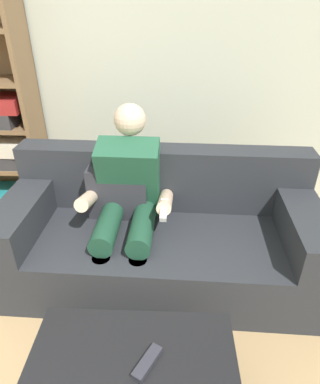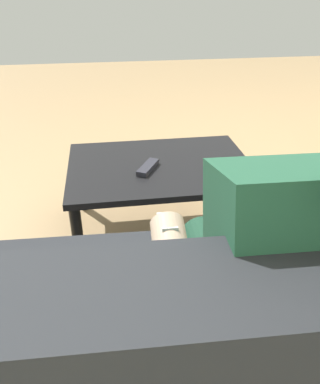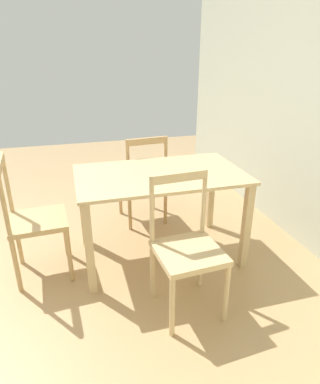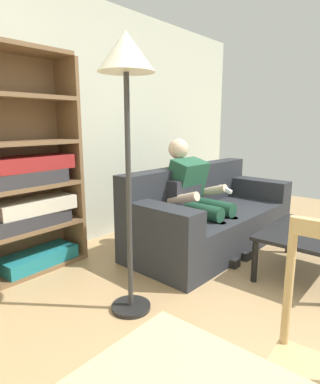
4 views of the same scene
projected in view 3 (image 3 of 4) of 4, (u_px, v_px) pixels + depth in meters
dining_table at (160, 187)px, 2.74m from camera, size 1.35×0.81×0.77m
dining_chair_near_wall at (187, 249)px, 2.21m from camera, size 0.45×0.45×0.95m
dining_chair_facing_couch at (34, 220)px, 2.56m from camera, size 0.45×0.45×0.99m
dining_chair_by_doorway at (143, 179)px, 3.41m from camera, size 0.46×0.46×0.93m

